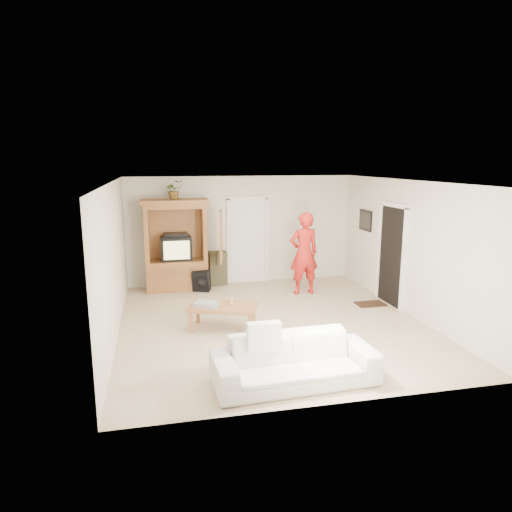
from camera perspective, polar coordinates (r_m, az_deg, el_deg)
The scene contains 19 objects.
floor at distance 8.61m, azimuth 1.92°, elevation -8.27°, with size 6.00×6.00×0.00m, color tan.
ceiling at distance 8.09m, azimuth 2.05°, elevation 9.28°, with size 6.00×6.00×0.00m, color white.
wall_back at distance 11.14m, azimuth -1.84°, elevation 3.27°, with size 5.50×5.50×0.00m, color silver.
wall_front at distance 5.49m, azimuth 9.79°, elevation -5.96°, with size 5.50×5.50×0.00m, color silver.
wall_left at distance 8.04m, azimuth -17.37°, elevation -0.63°, with size 6.00×6.00×0.00m, color silver.
wall_right at distance 9.31m, azimuth 18.61°, elevation 0.95°, with size 6.00×6.00×0.00m, color silver.
armoire at distance 10.70m, azimuth -9.81°, elevation 0.62°, with size 1.82×1.14×2.10m.
door_back at distance 11.18m, azimuth -1.04°, elevation 1.86°, with size 0.85×0.05×2.04m, color white.
doorway_right at distance 9.86m, azimuth 16.61°, elevation -0.00°, with size 0.05×0.90×2.04m, color black.
framed_picture at distance 10.91m, azimuth 13.53°, elevation 4.36°, with size 0.03×0.60×0.48m, color black.
doormat at distance 9.92m, azimuth 14.10°, elevation -5.83°, with size 0.60×0.40×0.02m, color #382316.
plant at distance 10.49m, azimuth -10.21°, elevation 8.14°, with size 0.39×0.34×0.43m, color #4C7238.
man at distance 10.25m, azimuth 6.01°, elevation 0.33°, with size 0.68×0.44×1.85m, color red.
sofa at distance 6.31m, azimuth 4.84°, elevation -12.95°, with size 2.20×0.86×0.64m, color silver.
coffee_table at distance 8.18m, azimuth -4.18°, elevation -6.53°, with size 1.34×1.00×0.44m.
towel at distance 8.12m, azimuth -6.31°, elevation -6.00°, with size 0.38×0.28×0.08m, color #F05088.
candle at distance 8.22m, azimuth -3.12°, elevation -5.64°, with size 0.08×0.08×0.10m, color tan.
backpack_black at distance 10.58m, azimuth -6.84°, elevation -3.14°, with size 0.39×0.23×0.48m, color black, non-canonical shape.
backpack_olive at distance 11.07m, azimuth -4.84°, elevation -1.53°, with size 0.43×0.32×0.81m, color #47442B, non-canonical shape.
Camera 1 is at (-2.01, -7.83, 2.96)m, focal length 32.00 mm.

